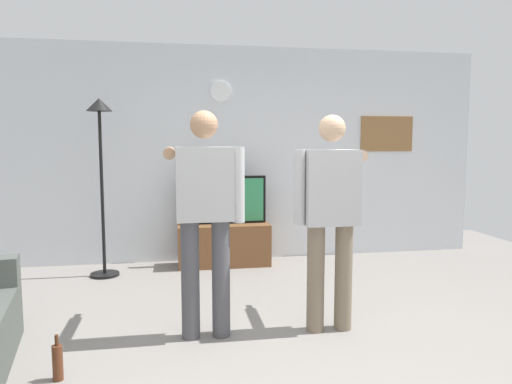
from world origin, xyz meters
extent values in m
plane|color=gray|center=(0.00, 0.00, 0.00)|extent=(8.40, 8.40, 0.00)
cube|color=silver|center=(0.00, 2.95, 1.35)|extent=(6.40, 0.10, 2.70)
cube|color=brown|center=(-0.22, 2.60, 0.26)|extent=(1.11, 0.41, 0.51)
sphere|color=black|center=(-0.22, 2.38, 0.28)|extent=(0.04, 0.04, 0.04)
cube|color=black|center=(-0.22, 2.65, 0.80)|extent=(1.05, 0.06, 0.59)
cube|color=#338C59|center=(-0.22, 2.62, 0.80)|extent=(0.99, 0.01, 0.53)
cylinder|color=white|center=(-0.22, 2.89, 2.13)|extent=(0.26, 0.03, 0.26)
cube|color=olive|center=(2.00, 2.90, 1.62)|extent=(0.72, 0.04, 0.46)
cylinder|color=black|center=(-1.61, 2.36, 0.01)|extent=(0.32, 0.32, 0.03)
cylinder|color=black|center=(-1.61, 2.36, 0.94)|extent=(0.04, 0.04, 1.82)
cone|color=black|center=(-1.61, 2.36, 1.92)|extent=(0.28, 0.28, 0.14)
cylinder|color=#4C4C51|center=(-0.71, 0.47, 0.46)|extent=(0.14, 0.14, 0.92)
cylinder|color=#4C4C51|center=(-0.47, 0.47, 0.46)|extent=(0.14, 0.14, 0.92)
cube|color=#B7B7B7|center=(-0.59, 0.47, 1.20)|extent=(0.43, 0.22, 0.56)
sphere|color=tan|center=(-0.59, 0.47, 1.64)|extent=(0.21, 0.21, 0.21)
cylinder|color=tan|center=(-0.85, 0.76, 1.43)|extent=(0.09, 0.58, 0.09)
cube|color=white|center=(-0.85, 1.08, 1.43)|extent=(0.04, 0.12, 0.04)
cylinder|color=#B7B7B7|center=(-0.33, 0.47, 1.19)|extent=(0.09, 0.09, 0.58)
cylinder|color=#7A6B56|center=(0.28, 0.44, 0.43)|extent=(0.14, 0.14, 0.86)
cylinder|color=#7A6B56|center=(0.52, 0.44, 0.43)|extent=(0.14, 0.14, 0.86)
cube|color=#B7B7B7|center=(0.40, 0.44, 1.16)|extent=(0.42, 0.22, 0.59)
sphere|color=tan|center=(0.40, 0.44, 1.62)|extent=(0.21, 0.21, 0.21)
cylinder|color=#B7B7B7|center=(0.14, 0.44, 1.16)|extent=(0.09, 0.09, 0.58)
cylinder|color=tan|center=(0.66, 0.73, 1.40)|extent=(0.09, 0.58, 0.09)
cube|color=white|center=(0.66, 1.05, 1.40)|extent=(0.04, 0.12, 0.04)
cylinder|color=#592D19|center=(-1.57, -0.05, 0.11)|extent=(0.07, 0.07, 0.23)
cylinder|color=#4C2814|center=(-1.57, -0.05, 0.26)|extent=(0.02, 0.02, 0.07)
camera|label=1|loc=(-0.82, -3.12, 1.52)|focal=33.44mm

